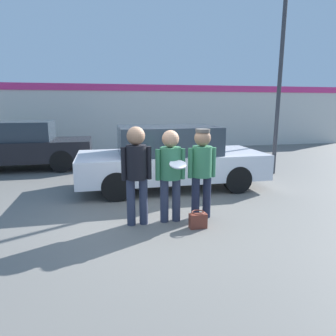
{
  "coord_description": "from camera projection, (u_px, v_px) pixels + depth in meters",
  "views": [
    {
      "loc": [
        -0.96,
        -5.06,
        2.07
      ],
      "look_at": [
        0.19,
        0.16,
        0.95
      ],
      "focal_mm": 32.0,
      "sensor_mm": 36.0,
      "label": 1
    }
  ],
  "objects": [
    {
      "name": "street_lamp",
      "position": [
        290.0,
        42.0,
        8.55
      ],
      "size": [
        1.37,
        0.35,
        6.34
      ],
      "color": "#38383D",
      "rests_on": "ground"
    },
    {
      "name": "parked_car_far",
      "position": [
        16.0,
        145.0,
        9.78
      ],
      "size": [
        4.67,
        1.87,
        1.56
      ],
      "color": "black",
      "rests_on": "ground"
    },
    {
      "name": "person_left",
      "position": [
        136.0,
        167.0,
        5.11
      ],
      "size": [
        0.52,
        0.35,
        1.73
      ],
      "color": "#2D3347",
      "rests_on": "ground"
    },
    {
      "name": "ground_plane",
      "position": [
        160.0,
        221.0,
        5.47
      ],
      "size": [
        56.0,
        56.0,
        0.0
      ],
      "primitive_type": "plane",
      "color": "#66635E"
    },
    {
      "name": "person_middle_with_frisbee",
      "position": [
        170.0,
        168.0,
        5.26
      ],
      "size": [
        0.54,
        0.59,
        1.66
      ],
      "color": "#2D3347",
      "rests_on": "ground"
    },
    {
      "name": "shrub",
      "position": [
        21.0,
        143.0,
        12.76
      ],
      "size": [
        0.96,
        0.96,
        0.96
      ],
      "color": "#387A3D",
      "rests_on": "ground"
    },
    {
      "name": "storefront_building",
      "position": [
        122.0,
        117.0,
        14.09
      ],
      "size": [
        24.0,
        0.22,
        3.03
      ],
      "color": "silver",
      "rests_on": "ground"
    },
    {
      "name": "handbag",
      "position": [
        198.0,
        220.0,
        5.13
      ],
      "size": [
        0.3,
        0.23,
        0.29
      ],
      "color": "brown",
      "rests_on": "ground"
    },
    {
      "name": "person_right",
      "position": [
        202.0,
        166.0,
        5.44
      ],
      "size": [
        0.53,
        0.36,
        1.66
      ],
      "color": "#1E2338",
      "rests_on": "ground"
    },
    {
      "name": "parked_car_near",
      "position": [
        170.0,
        157.0,
        7.59
      ],
      "size": [
        4.63,
        1.95,
        1.56
      ],
      "color": "silver",
      "rests_on": "ground"
    }
  ]
}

